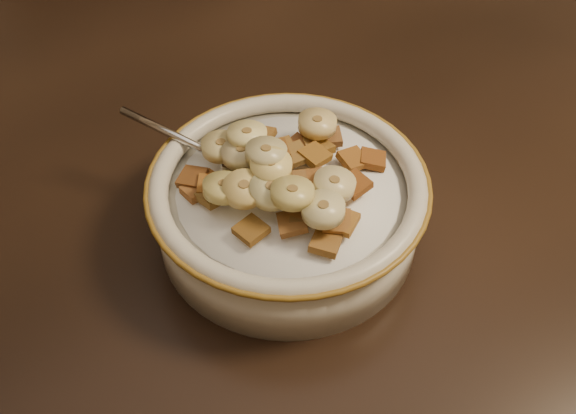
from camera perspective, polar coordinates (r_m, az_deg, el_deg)
table at (r=0.63m, az=-0.05°, el=5.10°), size 1.43×0.95×0.04m
chair at (r=1.19m, az=-9.04°, el=12.43°), size 0.56×0.56×0.97m
cereal_bowl at (r=0.51m, az=-0.00°, el=-0.37°), size 0.21×0.21×0.05m
milk at (r=0.50m, az=-0.00°, el=1.58°), size 0.17×0.17×0.00m
spoon at (r=0.50m, az=-3.41°, el=3.14°), size 0.06×0.06×0.01m
cereal_square_0 at (r=0.54m, az=2.97°, el=7.00°), size 0.02×0.02×0.01m
cereal_square_1 at (r=0.50m, az=-0.55°, el=5.12°), size 0.02×0.02×0.01m
cereal_square_2 at (r=0.46m, az=1.49°, el=-0.62°), size 0.03×0.03×0.01m
cereal_square_3 at (r=0.52m, az=-4.06°, el=5.58°), size 0.03×0.03×0.01m
cereal_square_4 at (r=0.47m, az=1.05°, el=2.19°), size 0.03×0.03×0.01m
cereal_square_5 at (r=0.53m, az=-4.95°, el=5.80°), size 0.03×0.03×0.01m
cereal_square_6 at (r=0.48m, az=-6.69°, el=0.92°), size 0.02×0.02×0.01m
cereal_square_7 at (r=0.51m, az=-4.99°, el=4.66°), size 0.03×0.03×0.01m
cereal_square_8 at (r=0.45m, az=3.35°, el=-3.27°), size 0.03×0.03×0.01m
cereal_square_9 at (r=0.49m, az=-8.10°, el=1.41°), size 0.02×0.02×0.01m
cereal_square_10 at (r=0.46m, az=0.38°, el=-1.41°), size 0.03×0.03×0.01m
cereal_square_11 at (r=0.53m, az=-2.42°, el=6.32°), size 0.03×0.03×0.01m
cereal_square_12 at (r=0.50m, az=-7.06°, el=2.09°), size 0.02×0.02×0.01m
cereal_square_13 at (r=0.49m, az=-6.90°, el=1.84°), size 0.03×0.03×0.01m
cereal_square_14 at (r=0.48m, az=-1.19°, el=3.54°), size 0.03×0.03×0.01m
cereal_square_15 at (r=0.51m, az=0.89°, el=5.31°), size 0.02×0.02×0.01m
cereal_square_16 at (r=0.46m, az=2.93°, el=-0.06°), size 0.03×0.03×0.01m
cereal_square_17 at (r=0.46m, az=-3.30°, el=-2.06°), size 0.02×0.02×0.01m
cereal_square_18 at (r=0.50m, az=0.55°, el=4.67°), size 0.02×0.02×0.01m
cereal_square_19 at (r=0.48m, az=5.96°, el=2.01°), size 0.02×0.02×0.01m
cereal_square_20 at (r=0.50m, az=-1.07°, el=4.91°), size 0.03×0.03×0.01m
cereal_square_21 at (r=0.46m, az=4.85°, el=-1.28°), size 0.03×0.03×0.01m
cereal_square_22 at (r=0.47m, az=3.03°, el=2.19°), size 0.02×0.02×0.01m
cereal_square_23 at (r=0.52m, az=7.54°, el=4.23°), size 0.03×0.03×0.01m
cereal_square_24 at (r=0.50m, az=2.40°, el=4.62°), size 0.02×0.02×0.01m
cereal_square_25 at (r=0.46m, az=4.34°, el=-1.32°), size 0.03×0.03×0.01m
cereal_square_26 at (r=0.51m, az=2.58°, el=5.25°), size 0.03×0.03×0.01m
cereal_square_27 at (r=0.53m, az=3.66°, el=6.24°), size 0.03×0.03×0.01m
cereal_square_28 at (r=0.51m, az=5.80°, el=4.25°), size 0.02×0.02×0.01m
cereal_square_29 at (r=0.47m, az=1.53°, el=2.23°), size 0.03×0.03×0.01m
cereal_square_30 at (r=0.51m, az=2.71°, el=5.29°), size 0.02×0.02×0.01m
cereal_square_31 at (r=0.50m, az=-8.49°, el=2.58°), size 0.03×0.03×0.01m
banana_slice_0 at (r=0.47m, az=4.14°, el=2.03°), size 0.04×0.04×0.01m
banana_slice_1 at (r=0.46m, az=-3.91°, el=1.61°), size 0.04×0.04×0.01m
banana_slice_2 at (r=0.50m, az=-3.65°, el=6.38°), size 0.04×0.04×0.01m
banana_slice_3 at (r=0.46m, az=-1.52°, el=1.50°), size 0.04×0.04×0.02m
banana_slice_4 at (r=0.48m, az=-1.95°, el=4.83°), size 0.04×0.04×0.01m
banana_slice_5 at (r=0.52m, az=2.62°, el=7.42°), size 0.04×0.04×0.01m
banana_slice_6 at (r=0.49m, az=-4.14°, el=4.81°), size 0.04×0.04×0.01m
banana_slice_7 at (r=0.47m, az=-5.71°, el=1.72°), size 0.04×0.04×0.02m
banana_slice_8 at (r=0.45m, az=0.40°, el=1.24°), size 0.04×0.04×0.01m
banana_slice_9 at (r=0.47m, az=-1.51°, el=3.65°), size 0.04×0.04×0.02m
banana_slice_10 at (r=0.50m, az=-5.95°, el=5.37°), size 0.04×0.04×0.01m
banana_slice_11 at (r=0.45m, az=3.15°, el=-0.20°), size 0.04×0.04×0.01m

